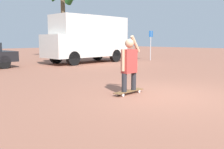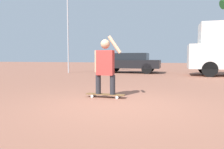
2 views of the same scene
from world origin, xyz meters
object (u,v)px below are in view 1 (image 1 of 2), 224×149
at_px(camper_van, 88,38).
at_px(street_sign, 151,41).
at_px(person_skateboarder, 129,62).
at_px(skateboard, 129,91).

height_order(camper_van, street_sign, camper_van).
height_order(person_skateboarder, street_sign, street_sign).
bearing_deg(skateboard, street_sign, 33.34).
bearing_deg(skateboard, person_skateboarder, 180.00).
height_order(person_skateboarder, camper_van, camper_van).
distance_m(skateboard, camper_van, 10.16).
distance_m(skateboard, person_skateboarder, 0.83).
relative_size(camper_van, street_sign, 2.66).
bearing_deg(skateboard, camper_van, 56.69).
bearing_deg(camper_van, person_skateboarder, -123.32).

